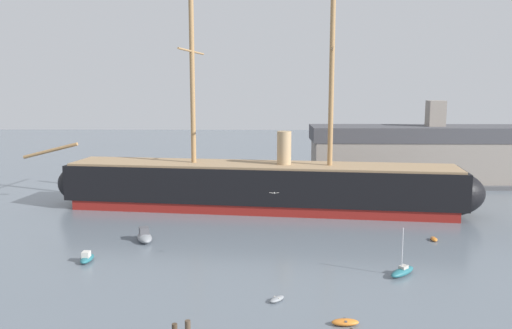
% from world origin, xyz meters
% --- Properties ---
extents(tall_ship, '(74.20, 17.35, 35.74)m').
position_xyz_m(tall_ship, '(-0.82, 51.41, 3.83)').
color(tall_ship, maroon).
rests_on(tall_ship, ground).
extents(dinghy_foreground_right, '(2.28, 1.04, 0.53)m').
position_xyz_m(dinghy_foreground_right, '(6.63, 10.95, 0.27)').
color(dinghy_foreground_right, orange).
rests_on(dinghy_foreground_right, ground).
extents(dinghy_near_centre, '(1.78, 1.89, 0.43)m').
position_xyz_m(dinghy_near_centre, '(1.07, 15.69, 0.22)').
color(dinghy_near_centre, gray).
rests_on(dinghy_near_centre, ground).
extents(motorboat_mid_left, '(1.24, 2.98, 1.25)m').
position_xyz_m(motorboat_mid_left, '(-20.08, 26.13, 0.44)').
color(motorboat_mid_left, '#236670').
rests_on(motorboat_mid_left, ground).
extents(sailboat_mid_right, '(3.63, 3.65, 5.15)m').
position_xyz_m(sailboat_mid_right, '(14.33, 22.58, 0.43)').
color(sailboat_mid_right, '#236670').
rests_on(sailboat_mid_right, ground).
extents(motorboat_alongside_bow, '(3.12, 4.55, 1.76)m').
position_xyz_m(motorboat_alongside_bow, '(-15.40, 34.00, 0.62)').
color(motorboat_alongside_bow, gray).
rests_on(motorboat_alongside_bow, ground).
extents(dinghy_alongside_stern, '(0.90, 1.82, 0.42)m').
position_xyz_m(dinghy_alongside_stern, '(21.54, 34.94, 0.21)').
color(dinghy_alongside_stern, orange).
rests_on(dinghy_alongside_stern, ground).
extents(dinghy_far_left, '(2.03, 2.31, 0.51)m').
position_xyz_m(dinghy_far_left, '(-25.91, 53.20, 0.26)').
color(dinghy_far_left, silver).
rests_on(dinghy_far_left, ground).
extents(motorboat_distant_centre, '(3.48, 1.65, 1.42)m').
position_xyz_m(motorboat_distant_centre, '(1.09, 62.46, 0.50)').
color(motorboat_distant_centre, silver).
rests_on(motorboat_distant_centre, ground).
extents(dockside_warehouse_right, '(60.30, 13.11, 16.65)m').
position_xyz_m(dockside_warehouse_right, '(36.96, 73.61, 5.80)').
color(dockside_warehouse_right, '#565659').
rests_on(dockside_warehouse_right, ground).
extents(seagull_in_flight, '(1.03, 0.41, 0.13)m').
position_xyz_m(seagull_in_flight, '(0.91, 24.05, 8.42)').
color(seagull_in_flight, silver).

